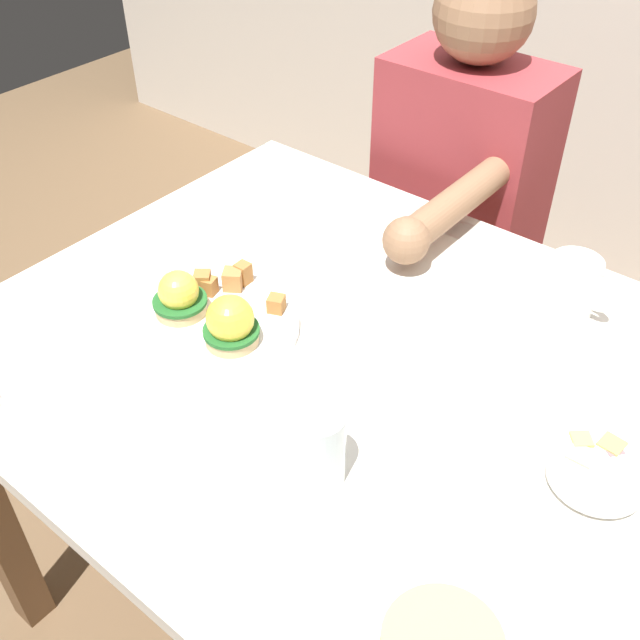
% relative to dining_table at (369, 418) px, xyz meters
% --- Properties ---
extents(ground_plane, '(6.00, 6.00, 0.00)m').
position_rel_dining_table_xyz_m(ground_plane, '(0.00, 0.00, -0.63)').
color(ground_plane, brown).
extents(dining_table, '(1.20, 0.90, 0.74)m').
position_rel_dining_table_xyz_m(dining_table, '(0.00, 0.00, 0.00)').
color(dining_table, white).
rests_on(dining_table, ground_plane).
extents(eggs_benedict_plate, '(0.27, 0.27, 0.09)m').
position_rel_dining_table_xyz_m(eggs_benedict_plate, '(-0.24, -0.09, 0.13)').
color(eggs_benedict_plate, white).
rests_on(eggs_benedict_plate, dining_table).
extents(fruit_bowl, '(0.12, 0.12, 0.06)m').
position_rel_dining_table_xyz_m(fruit_bowl, '(0.33, 0.01, 0.14)').
color(fruit_bowl, white).
rests_on(fruit_bowl, dining_table).
extents(coffee_mug, '(0.11, 0.08, 0.09)m').
position_rel_dining_table_xyz_m(coffee_mug, '(0.16, 0.30, 0.16)').
color(coffee_mug, white).
rests_on(coffee_mug, dining_table).
extents(fork, '(0.14, 0.10, 0.00)m').
position_rel_dining_table_xyz_m(fork, '(-0.05, 0.17, 0.11)').
color(fork, silver).
rests_on(fork, dining_table).
extents(water_glass_near, '(0.07, 0.07, 0.11)m').
position_rel_dining_table_xyz_m(water_glass_near, '(0.06, -0.20, 0.15)').
color(water_glass_near, silver).
rests_on(water_glass_near, dining_table).
extents(diner_person, '(0.34, 0.54, 1.14)m').
position_rel_dining_table_xyz_m(diner_person, '(-0.22, 0.60, 0.02)').
color(diner_person, '#33333D').
rests_on(diner_person, ground_plane).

